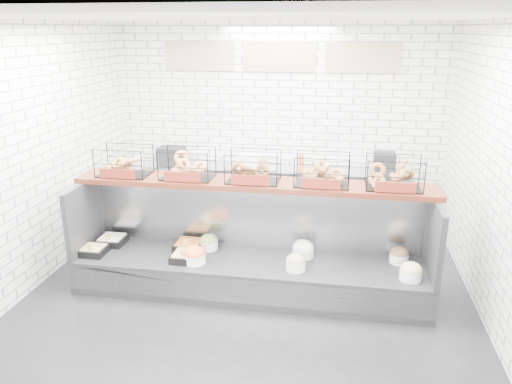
# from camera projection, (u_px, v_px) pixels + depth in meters

# --- Properties ---
(ground) EXTENTS (5.50, 5.50, 0.00)m
(ground) POSITION_uv_depth(u_px,v_px,m) (245.00, 303.00, 5.53)
(ground) COLOR black
(ground) RESTS_ON ground
(room_shell) EXTENTS (5.02, 5.51, 3.01)m
(room_shell) POSITION_uv_depth(u_px,v_px,m) (254.00, 109.00, 5.45)
(room_shell) COLOR white
(room_shell) RESTS_ON ground
(display_case) EXTENTS (4.00, 0.90, 1.20)m
(display_case) POSITION_uv_depth(u_px,v_px,m) (250.00, 263.00, 5.76)
(display_case) COLOR black
(display_case) RESTS_ON ground
(bagel_shelf) EXTENTS (4.10, 0.50, 0.40)m
(bagel_shelf) POSITION_uv_depth(u_px,v_px,m) (253.00, 171.00, 5.59)
(bagel_shelf) COLOR #3E150D
(bagel_shelf) RESTS_ON display_case
(prep_counter) EXTENTS (4.00, 0.60, 1.20)m
(prep_counter) POSITION_uv_depth(u_px,v_px,m) (274.00, 195.00, 7.66)
(prep_counter) COLOR #93969B
(prep_counter) RESTS_ON ground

